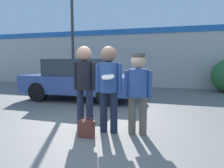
{
  "coord_description": "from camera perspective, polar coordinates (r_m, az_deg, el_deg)",
  "views": [
    {
      "loc": [
        1.56,
        -3.74,
        1.46
      ],
      "look_at": [
        0.37,
        0.3,
        0.97
      ],
      "focal_mm": 32.0,
      "sensor_mm": 36.0,
      "label": 1
    }
  ],
  "objects": [
    {
      "name": "person_right",
      "position": [
        3.94,
        7.43,
        -0.73
      ],
      "size": [
        0.55,
        0.38,
        1.6
      ],
      "color": "#665B4C",
      "rests_on": "ground"
    },
    {
      "name": "ground_plane",
      "position": [
        4.3,
        -6.01,
        -13.27
      ],
      "size": [
        56.0,
        56.0,
        0.0
      ],
      "primitive_type": "plane",
      "color": "#66635E"
    },
    {
      "name": "street_lamp",
      "position": [
        9.05,
        -10.36,
        21.92
      ],
      "size": [
        1.14,
        0.35,
        6.42
      ],
      "color": "#38383D",
      "rests_on": "ground"
    },
    {
      "name": "storefront_building",
      "position": [
        11.44,
        8.7,
        7.52
      ],
      "size": [
        24.0,
        0.22,
        3.25
      ],
      "color": "beige",
      "rests_on": "ground"
    },
    {
      "name": "parked_car_near",
      "position": [
        7.63,
        -9.11,
        1.33
      ],
      "size": [
        4.22,
        1.82,
        1.53
      ],
      "color": "#334784",
      "rests_on": "ground"
    },
    {
      "name": "person_middle_with_frisbee",
      "position": [
        4.0,
        -0.96,
        0.79
      ],
      "size": [
        0.54,
        0.57,
        1.75
      ],
      "color": "#1E2338",
      "rests_on": "ground"
    },
    {
      "name": "handbag",
      "position": [
        3.96,
        -7.32,
        -12.44
      ],
      "size": [
        0.3,
        0.23,
        0.36
      ],
      "color": "brown",
      "rests_on": "ground"
    },
    {
      "name": "person_left",
      "position": [
        4.32,
        -7.87,
        1.22
      ],
      "size": [
        0.49,
        0.32,
        1.77
      ],
      "color": "#1E2338",
      "rests_on": "ground"
    }
  ]
}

